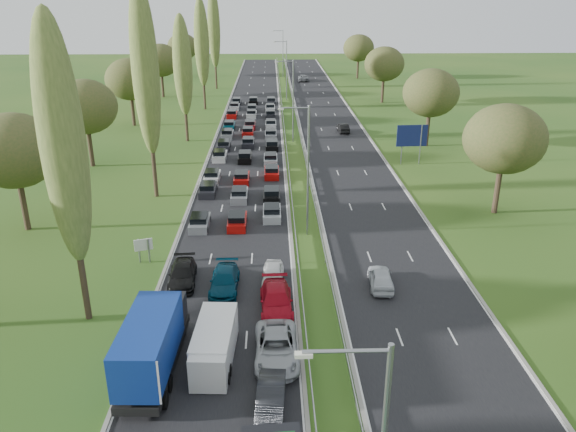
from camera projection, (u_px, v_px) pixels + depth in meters
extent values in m
plane|color=#224B17|center=(292.00, 138.00, 86.63)|extent=(260.00, 260.00, 0.00)
cube|color=black|center=(249.00, 135.00, 88.76)|extent=(10.50, 215.00, 0.04)
cube|color=black|center=(334.00, 134.00, 89.14)|extent=(10.50, 215.00, 0.04)
cube|color=gray|center=(285.00, 131.00, 88.71)|extent=(0.06, 215.00, 0.32)
cube|color=gray|center=(299.00, 131.00, 88.78)|extent=(0.06, 215.00, 0.32)
cylinder|color=gray|center=(308.00, 173.00, 50.05)|extent=(0.18, 0.18, 12.00)
cylinder|color=gray|center=(293.00, 102.00, 82.55)|extent=(0.18, 0.18, 12.00)
cylinder|color=gray|center=(287.00, 71.00, 115.05)|extent=(0.18, 0.18, 12.00)
cylinder|color=gray|center=(283.00, 54.00, 147.55)|extent=(0.18, 0.18, 12.00)
cylinder|color=#2D2116|center=(82.00, 271.00, 37.50)|extent=(0.44, 0.44, 7.20)
ellipsoid|color=#4D6029|center=(63.00, 143.00, 34.24)|extent=(2.80, 2.80, 16.00)
cylinder|color=#2D2116|center=(154.00, 162.00, 60.58)|extent=(0.44, 0.44, 7.92)
ellipsoid|color=#4D6029|center=(145.00, 70.00, 57.00)|extent=(2.80, 2.80, 17.60)
cylinder|color=#2D2116|center=(186.00, 120.00, 84.06)|extent=(0.44, 0.44, 6.48)
ellipsoid|color=#4D6029|center=(183.00, 65.00, 81.13)|extent=(2.80, 2.80, 14.40)
cylinder|color=#2D2116|center=(204.00, 90.00, 107.14)|extent=(0.44, 0.44, 7.20)
ellipsoid|color=#4D6029|center=(202.00, 42.00, 103.88)|extent=(2.80, 2.80, 16.00)
cylinder|color=#2D2116|center=(216.00, 71.00, 130.22)|extent=(0.44, 0.44, 7.92)
ellipsoid|color=#4D6029|center=(214.00, 27.00, 126.63)|extent=(2.80, 2.80, 17.60)
cylinder|color=#2D2116|center=(24.00, 205.00, 52.50)|extent=(0.56, 0.56, 4.84)
ellipsoid|color=#38471E|center=(14.00, 151.00, 50.55)|extent=(8.00, 8.00, 6.80)
cylinder|color=#2D2116|center=(91.00, 148.00, 72.00)|extent=(0.56, 0.56, 4.84)
ellipsoid|color=#38471E|center=(85.00, 107.00, 70.05)|extent=(8.00, 8.00, 6.80)
cylinder|color=#2D2116|center=(133.00, 111.00, 94.29)|extent=(0.56, 0.56, 4.84)
ellipsoid|color=#38471E|center=(130.00, 79.00, 92.33)|extent=(8.00, 8.00, 6.80)
cylinder|color=#2D2116|center=(163.00, 86.00, 120.28)|extent=(0.56, 0.56, 4.84)
ellipsoid|color=#38471E|center=(161.00, 60.00, 118.33)|extent=(8.00, 8.00, 6.80)
cylinder|color=#2D2116|center=(184.00, 67.00, 150.00)|extent=(0.56, 0.56, 4.84)
ellipsoid|color=#38471E|center=(183.00, 47.00, 148.04)|extent=(8.00, 8.00, 6.80)
cylinder|color=#2D2116|center=(497.00, 190.00, 56.56)|extent=(0.56, 0.56, 4.84)
ellipsoid|color=#38471E|center=(505.00, 139.00, 54.60)|extent=(8.00, 8.00, 6.80)
cylinder|color=#2D2116|center=(427.00, 130.00, 81.63)|extent=(0.56, 0.56, 4.84)
ellipsoid|color=#38471E|center=(431.00, 93.00, 79.67)|extent=(8.00, 8.00, 6.80)
cylinder|color=#2D2116|center=(383.00, 91.00, 114.13)|extent=(0.56, 0.56, 4.84)
ellipsoid|color=#38471E|center=(384.00, 64.00, 112.17)|extent=(8.00, 8.00, 6.80)
cylinder|color=#2D2116|center=(358.00, 69.00, 146.62)|extent=(0.56, 0.56, 4.84)
ellipsoid|color=#38471E|center=(359.00, 48.00, 144.67)|extent=(8.00, 8.00, 6.80)
cube|color=slate|center=(200.00, 223.00, 53.58)|extent=(1.75, 4.00, 0.80)
cube|color=black|center=(208.00, 191.00, 62.47)|extent=(1.75, 4.00, 0.80)
cube|color=silver|center=(212.00, 177.00, 66.91)|extent=(1.75, 4.00, 0.80)
cube|color=silver|center=(220.00, 157.00, 75.44)|extent=(1.75, 4.00, 0.80)
cube|color=black|center=(224.00, 146.00, 80.53)|extent=(1.75, 4.00, 0.80)
cube|color=slate|center=(227.00, 135.00, 86.90)|extent=(1.75, 4.00, 0.80)
cube|color=#053F4C|center=(229.00, 126.00, 92.60)|extent=(1.75, 4.00, 0.80)
cube|color=#A50C0A|center=(232.00, 115.00, 101.02)|extent=(1.75, 4.00, 0.80)
cube|color=#B2B7BC|center=(235.00, 107.00, 107.97)|extent=(1.75, 4.00, 0.80)
cube|color=black|center=(237.00, 102.00, 112.88)|extent=(1.75, 4.00, 0.80)
cube|color=#A50C0A|center=(237.00, 222.00, 53.85)|extent=(1.75, 4.00, 0.80)
cube|color=slate|center=(240.00, 196.00, 60.82)|extent=(1.75, 4.00, 0.80)
cube|color=#A50C0A|center=(242.00, 179.00, 66.38)|extent=(1.75, 4.00, 0.80)
cube|color=black|center=(245.00, 158.00, 74.84)|extent=(1.75, 4.00, 0.80)
cube|color=black|center=(248.00, 143.00, 82.00)|extent=(1.75, 4.00, 0.80)
cube|color=#A50C0A|center=(248.00, 133.00, 88.27)|extent=(1.75, 4.00, 0.80)
cube|color=#590F14|center=(250.00, 126.00, 92.94)|extent=(1.75, 4.00, 0.80)
cube|color=silver|center=(252.00, 115.00, 101.28)|extent=(1.75, 4.00, 0.80)
cube|color=black|center=(252.00, 109.00, 106.02)|extent=(1.75, 4.00, 0.80)
cube|color=black|center=(253.00, 102.00, 113.55)|extent=(1.75, 4.00, 0.80)
cube|color=#B2B7BC|center=(272.00, 214.00, 55.87)|extent=(1.75, 4.00, 0.80)
cube|color=black|center=(272.00, 196.00, 60.87)|extent=(1.75, 4.00, 0.80)
cube|color=#A50C0A|center=(272.00, 173.00, 68.54)|extent=(1.75, 4.00, 0.80)
cube|color=#B2B7BC|center=(271.00, 160.00, 73.86)|extent=(1.75, 4.00, 0.80)
cube|color=black|center=(272.00, 146.00, 80.61)|extent=(1.75, 4.00, 0.80)
cube|color=slate|center=(271.00, 135.00, 86.72)|extent=(1.75, 4.00, 0.80)
cube|color=#B2B7BC|center=(271.00, 125.00, 93.55)|extent=(1.75, 4.00, 0.80)
cube|color=black|center=(271.00, 115.00, 101.05)|extent=(1.75, 4.00, 0.80)
cube|color=silver|center=(270.00, 109.00, 106.70)|extent=(1.75, 4.00, 0.80)
cube|color=black|center=(271.00, 102.00, 113.35)|extent=(1.75, 4.00, 0.80)
imported|color=black|center=(182.00, 274.00, 43.24)|extent=(2.32, 5.09, 1.44)
imported|color=#042F46|center=(225.00, 281.00, 42.21)|extent=(2.18, 5.18, 1.49)
imported|color=black|center=(271.00, 397.00, 30.13)|extent=(1.76, 4.36, 1.41)
imported|color=#A0A4AA|center=(276.00, 348.00, 34.17)|extent=(2.71, 5.75, 1.59)
imported|color=#A20A19|center=(276.00, 301.00, 39.40)|extent=(2.43, 5.59, 1.60)
imported|color=silver|center=(273.00, 274.00, 43.29)|extent=(1.85, 4.20, 1.40)
imported|color=silver|center=(381.00, 278.00, 42.68)|extent=(2.04, 4.43, 1.47)
imported|color=black|center=(343.00, 128.00, 90.11)|extent=(1.70, 4.34, 1.41)
imported|color=slate|center=(303.00, 78.00, 142.64)|extent=(2.92, 5.81, 1.58)
cube|color=black|center=(155.00, 358.00, 33.33)|extent=(2.48, 9.31, 0.50)
cube|color=navy|center=(149.00, 343.00, 31.59)|extent=(2.59, 7.04, 2.73)
cube|color=silver|center=(135.00, 383.00, 28.35)|extent=(2.52, 0.06, 2.63)
cube|color=black|center=(165.00, 315.00, 36.28)|extent=(2.52, 2.28, 2.20)
cylinder|color=black|center=(166.00, 329.00, 36.62)|extent=(2.17, 1.00, 1.00)
cylinder|color=black|center=(144.00, 400.00, 30.20)|extent=(2.17, 1.00, 1.00)
cube|color=silver|center=(214.00, 350.00, 33.42)|extent=(2.12, 5.31, 2.12)
cube|color=black|center=(217.00, 330.00, 35.62)|extent=(2.07, 0.85, 1.70)
cylinder|color=black|center=(203.00, 344.00, 35.25)|extent=(0.27, 0.72, 0.72)
cylinder|color=black|center=(227.00, 378.00, 32.14)|extent=(0.27, 0.72, 0.72)
cube|color=white|center=(215.00, 341.00, 34.16)|extent=(2.22, 5.56, 2.22)
cube|color=black|center=(218.00, 321.00, 36.47)|extent=(2.17, 0.89, 1.78)
cylinder|color=black|center=(203.00, 336.00, 36.08)|extent=(0.28, 0.76, 0.76)
cylinder|color=black|center=(229.00, 370.00, 32.82)|extent=(0.28, 0.76, 0.76)
cylinder|color=gray|center=(139.00, 251.00, 46.45)|extent=(0.16, 0.16, 2.10)
cylinder|color=gray|center=(149.00, 251.00, 46.47)|extent=(0.16, 0.16, 2.10)
cube|color=silver|center=(143.00, 245.00, 46.26)|extent=(1.45, 0.58, 1.00)
cylinder|color=gray|center=(402.00, 145.00, 72.68)|extent=(0.16, 0.16, 5.20)
cylinder|color=gray|center=(420.00, 145.00, 72.75)|extent=(0.16, 0.16, 5.20)
cube|color=navy|center=(412.00, 136.00, 72.27)|extent=(4.00, 0.29, 2.80)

